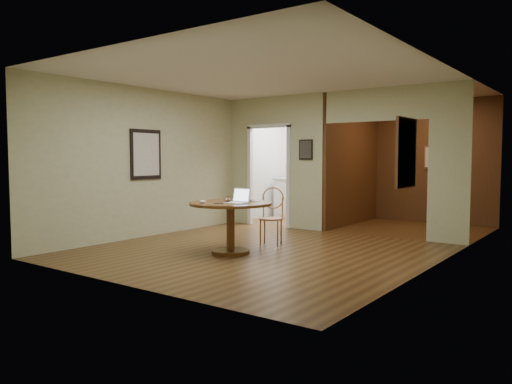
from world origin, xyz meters
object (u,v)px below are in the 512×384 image
Objects in this scene: open_laptop at (239,199)px; closed_laptop at (250,200)px; dining_table at (231,216)px; chair at (272,213)px.

open_laptop is 1.01× the size of closed_laptop.
open_laptop is (0.20, -0.05, 0.26)m from dining_table.
open_laptop is (0.15, -1.07, 0.31)m from chair.
dining_table is 3.98× the size of closed_laptop.
dining_table is at bearing -114.57° from chair.
chair is 3.06× the size of closed_laptop.
chair is 1.13m from open_laptop.
chair reaches higher than closed_laptop.
open_laptop reaches higher than closed_laptop.
closed_laptop reaches higher than dining_table.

